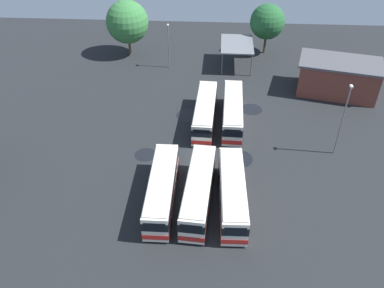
% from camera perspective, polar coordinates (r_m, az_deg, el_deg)
% --- Properties ---
extents(ground_plane, '(95.39, 95.39, 0.00)m').
position_cam_1_polar(ground_plane, '(48.64, 1.29, -1.87)').
color(ground_plane, black).
extents(bus_row0_slot1, '(12.14, 3.07, 3.43)m').
position_cam_1_polar(bus_row0_slot1, '(53.80, 1.89, 4.69)').
color(bus_row0_slot1, silver).
rests_on(bus_row0_slot1, ground_plane).
extents(bus_row0_slot2, '(12.28, 2.90, 3.43)m').
position_cam_1_polar(bus_row0_slot2, '(54.18, 5.86, 4.75)').
color(bus_row0_slot2, silver).
rests_on(bus_row0_slot2, ground_plane).
extents(bus_row1_slot0, '(11.70, 2.68, 3.43)m').
position_cam_1_polar(bus_row1_slot0, '(41.77, -4.37, -6.44)').
color(bus_row1_slot0, silver).
rests_on(bus_row1_slot0, ground_plane).
extents(bus_row1_slot1, '(11.92, 3.38, 3.43)m').
position_cam_1_polar(bus_row1_slot1, '(41.52, 0.95, -6.64)').
color(bus_row1_slot1, silver).
rests_on(bus_row1_slot1, ground_plane).
extents(bus_row1_slot2, '(11.60, 2.85, 3.43)m').
position_cam_1_polar(bus_row1_slot2, '(41.44, 5.81, -6.98)').
color(bus_row1_slot2, silver).
rests_on(bus_row1_slot2, ground_plane).
extents(depot_building, '(9.67, 13.33, 5.17)m').
position_cam_1_polar(depot_building, '(64.89, 20.30, 9.06)').
color(depot_building, brown).
rests_on(depot_building, ground_plane).
extents(maintenance_shelter, '(8.52, 5.53, 4.00)m').
position_cam_1_polar(maintenance_shelter, '(69.58, 6.51, 14.03)').
color(maintenance_shelter, slate).
rests_on(maintenance_shelter, ground_plane).
extents(lamp_post_by_building, '(0.56, 0.28, 7.58)m').
position_cam_1_polar(lamp_post_by_building, '(68.37, -3.40, 14.16)').
color(lamp_post_by_building, slate).
rests_on(lamp_post_by_building, ground_plane).
extents(lamp_post_near_entrance, '(0.56, 0.28, 9.45)m').
position_cam_1_polar(lamp_post_near_entrance, '(49.49, 20.91, 3.48)').
color(lamp_post_near_entrance, slate).
rests_on(lamp_post_near_entrance, ground_plane).
extents(tree_south_edge, '(6.19, 6.19, 8.93)m').
position_cam_1_polar(tree_south_edge, '(74.68, 10.81, 16.93)').
color(tree_south_edge, brown).
rests_on(tree_south_edge, ground_plane).
extents(tree_west_edge, '(7.47, 7.47, 9.80)m').
position_cam_1_polar(tree_west_edge, '(73.56, -9.31, 16.97)').
color(tree_west_edge, brown).
rests_on(tree_west_edge, ground_plane).
extents(puddle_near_shelter, '(2.71, 2.71, 0.01)m').
position_cam_1_polar(puddle_near_shelter, '(49.30, -6.72, -1.54)').
color(puddle_near_shelter, black).
rests_on(puddle_near_shelter, ground_plane).
extents(puddle_between_rows, '(3.20, 3.20, 0.01)m').
position_cam_1_polar(puddle_between_rows, '(58.37, 8.53, 4.97)').
color(puddle_between_rows, black).
rests_on(puddle_between_rows, ground_plane).
extents(puddle_centre_drain, '(3.72, 3.72, 0.01)m').
position_cam_1_polar(puddle_centre_drain, '(56.36, -0.40, 4.16)').
color(puddle_centre_drain, black).
rests_on(puddle_centre_drain, ground_plane).
extents(puddle_front_lane, '(3.67, 3.67, 0.01)m').
position_cam_1_polar(puddle_front_lane, '(48.68, 6.60, -2.10)').
color(puddle_front_lane, black).
rests_on(puddle_front_lane, ground_plane).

